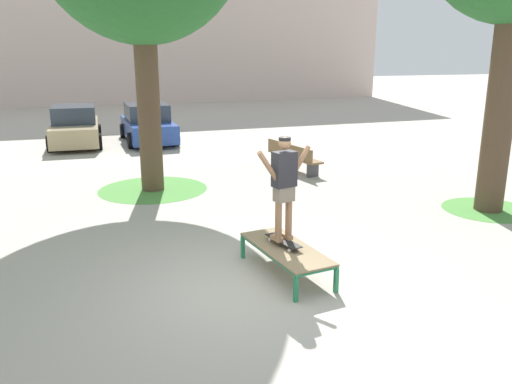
{
  "coord_description": "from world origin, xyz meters",
  "views": [
    {
      "loc": [
        -2.32,
        -6.89,
        3.52
      ],
      "look_at": [
        0.67,
        1.82,
        1.0
      ],
      "focal_mm": 36.21,
      "sensor_mm": 36.0,
      "label": 1
    }
  ],
  "objects_px": {
    "skateboard": "(283,241)",
    "skater": "(284,182)",
    "park_bench": "(293,156)",
    "car_blue": "(148,124)",
    "skate_box": "(286,250)",
    "car_tan": "(75,127)"
  },
  "relations": [
    {
      "from": "skateboard",
      "to": "skater",
      "type": "height_order",
      "value": "skater"
    },
    {
      "from": "park_bench",
      "to": "car_blue",
      "type": "bearing_deg",
      "value": 117.18
    },
    {
      "from": "skate_box",
      "to": "car_tan",
      "type": "bearing_deg",
      "value": 102.86
    },
    {
      "from": "skateboard",
      "to": "car_tan",
      "type": "bearing_deg",
      "value": 102.9
    },
    {
      "from": "skate_box",
      "to": "park_bench",
      "type": "xyz_separation_m",
      "value": [
        3.05,
        6.94,
        0.03
      ]
    },
    {
      "from": "skater",
      "to": "park_bench",
      "type": "xyz_separation_m",
      "value": [
        3.06,
        6.84,
        -1.08
      ]
    },
    {
      "from": "park_bench",
      "to": "skater",
      "type": "bearing_deg",
      "value": -114.09
    },
    {
      "from": "car_tan",
      "to": "park_bench",
      "type": "height_order",
      "value": "car_tan"
    },
    {
      "from": "car_blue",
      "to": "skateboard",
      "type": "bearing_deg",
      "value": -88.32
    },
    {
      "from": "car_tan",
      "to": "car_blue",
      "type": "bearing_deg",
      "value": -3.85
    },
    {
      "from": "car_tan",
      "to": "park_bench",
      "type": "xyz_separation_m",
      "value": [
        6.21,
        -6.92,
        -0.24
      ]
    },
    {
      "from": "skateboard",
      "to": "skater",
      "type": "distance_m",
      "value": 0.99
    },
    {
      "from": "skate_box",
      "to": "skater",
      "type": "xyz_separation_m",
      "value": [
        -0.01,
        0.1,
        1.12
      ]
    },
    {
      "from": "skate_box",
      "to": "park_bench",
      "type": "distance_m",
      "value": 7.58
    },
    {
      "from": "skater",
      "to": "car_tan",
      "type": "bearing_deg",
      "value": 102.9
    },
    {
      "from": "car_tan",
      "to": "car_blue",
      "type": "xyz_separation_m",
      "value": [
        2.76,
        -0.19,
        0.0
      ]
    },
    {
      "from": "skater",
      "to": "skateboard",
      "type": "bearing_deg",
      "value": -77.03
    },
    {
      "from": "car_tan",
      "to": "car_blue",
      "type": "distance_m",
      "value": 2.76
    },
    {
      "from": "skate_box",
      "to": "skateboard",
      "type": "bearing_deg",
      "value": 97.16
    },
    {
      "from": "skate_box",
      "to": "park_bench",
      "type": "relative_size",
      "value": 0.81
    },
    {
      "from": "car_tan",
      "to": "skateboard",
      "type": "bearing_deg",
      "value": -77.1
    },
    {
      "from": "skater",
      "to": "park_bench",
      "type": "bearing_deg",
      "value": 65.91
    }
  ]
}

